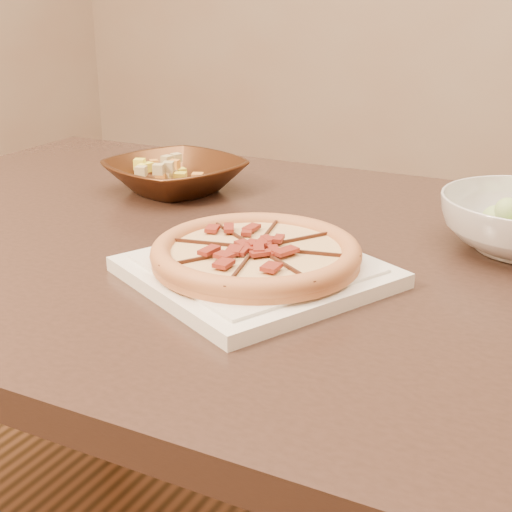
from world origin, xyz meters
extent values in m
cube|color=#33211A|center=(-0.07, 0.06, 0.73)|extent=(1.45, 0.96, 0.04)
cylinder|color=#33211A|center=(-0.70, 0.44, 0.35)|extent=(0.07, 0.07, 0.71)
cube|color=white|center=(0.01, -0.07, 0.76)|extent=(0.36, 0.36, 0.02)
cube|color=white|center=(0.01, -0.07, 0.77)|extent=(0.30, 0.30, 0.00)
cylinder|color=#B26A42|center=(0.01, -0.07, 0.78)|extent=(0.25, 0.25, 0.01)
torus|color=#B26A42|center=(0.01, -0.07, 0.79)|extent=(0.26, 0.26, 0.03)
cylinder|color=beige|center=(0.01, -0.07, 0.79)|extent=(0.21, 0.21, 0.01)
cube|color=black|center=(0.01, -0.07, 0.79)|extent=(0.06, 0.25, 0.01)
cube|color=black|center=(0.01, -0.07, 0.79)|extent=(0.22, 0.13, 0.01)
cube|color=black|center=(0.01, -0.07, 0.79)|extent=(0.25, 0.06, 0.01)
cube|color=black|center=(0.01, -0.07, 0.79)|extent=(0.13, 0.22, 0.01)
cube|color=maroon|center=(0.03, -0.06, 0.79)|extent=(0.03, 0.02, 0.00)
cube|color=maroon|center=(0.04, -0.05, 0.79)|extent=(0.03, 0.02, 0.00)
cube|color=maroon|center=(0.05, -0.02, 0.79)|extent=(0.03, 0.03, 0.00)
cube|color=maroon|center=(0.02, -0.04, 0.79)|extent=(0.02, 0.03, 0.00)
cube|color=maroon|center=(0.02, -0.02, 0.79)|extent=(0.02, 0.03, 0.00)
cube|color=maroon|center=(0.00, 0.01, 0.79)|extent=(0.02, 0.03, 0.00)
cube|color=maroon|center=(0.00, -0.04, 0.79)|extent=(0.02, 0.03, 0.00)
cube|color=maroon|center=(-0.03, -0.02, 0.79)|extent=(0.03, 0.03, 0.00)
cube|color=maroon|center=(-0.06, -0.02, 0.79)|extent=(0.03, 0.03, 0.00)
cube|color=maroon|center=(-0.03, -0.05, 0.79)|extent=(0.03, 0.02, 0.00)
cube|color=maroon|center=(-0.05, -0.06, 0.79)|extent=(0.02, 0.02, 0.00)
cube|color=maroon|center=(-0.01, -0.07, 0.79)|extent=(0.03, 0.02, 0.00)
cube|color=maroon|center=(-0.03, -0.09, 0.79)|extent=(0.03, 0.02, 0.00)
cube|color=maroon|center=(-0.04, -0.12, 0.79)|extent=(0.03, 0.03, 0.00)
cube|color=maroon|center=(-0.01, -0.09, 0.79)|extent=(0.02, 0.03, 0.00)
cube|color=maroon|center=(0.00, -0.12, 0.79)|extent=(0.02, 0.03, 0.00)
cube|color=maroon|center=(0.01, -0.14, 0.79)|extent=(0.02, 0.03, 0.00)
cube|color=maroon|center=(0.02, -0.10, 0.79)|extent=(0.02, 0.03, 0.00)
cube|color=maroon|center=(0.05, -0.11, 0.79)|extent=(0.03, 0.03, 0.00)
cube|color=maroon|center=(0.02, -0.08, 0.79)|extent=(0.03, 0.03, 0.00)
cube|color=maroon|center=(0.05, -0.08, 0.79)|extent=(0.03, 0.02, 0.00)
cube|color=maroon|center=(0.08, -0.07, 0.79)|extent=(0.02, 0.02, 0.00)
imported|color=#57321A|center=(-0.30, 0.21, 0.78)|extent=(0.28, 0.28, 0.05)
cube|color=tan|center=(-0.30, 0.21, 0.82)|extent=(0.03, 0.03, 0.03)
cube|color=orange|center=(-0.29, 0.22, 0.82)|extent=(0.03, 0.03, 0.03)
cube|color=#F7EF3B|center=(-0.28, 0.23, 0.82)|extent=(0.03, 0.03, 0.03)
cube|color=tan|center=(-0.28, 0.25, 0.82)|extent=(0.03, 0.03, 0.03)
cube|color=orange|center=(-0.30, 0.22, 0.82)|extent=(0.03, 0.03, 0.03)
cube|color=#F7EF3B|center=(-0.31, 0.24, 0.82)|extent=(0.03, 0.03, 0.03)
cube|color=tan|center=(-0.32, 0.25, 0.82)|extent=(0.03, 0.03, 0.03)
cube|color=orange|center=(-0.30, 0.22, 0.82)|extent=(0.03, 0.03, 0.03)
cube|color=#F7EF3B|center=(-0.32, 0.22, 0.82)|extent=(0.03, 0.03, 0.03)
cube|color=tan|center=(-0.33, 0.22, 0.82)|extent=(0.03, 0.03, 0.03)
cube|color=orange|center=(-0.35, 0.21, 0.82)|extent=(0.03, 0.03, 0.03)
cube|color=#F7EF3B|center=(-0.31, 0.21, 0.82)|extent=(0.03, 0.03, 0.03)
cube|color=tan|center=(-0.32, 0.20, 0.82)|extent=(0.03, 0.03, 0.03)
cube|color=orange|center=(-0.32, 0.18, 0.82)|extent=(0.03, 0.03, 0.03)
cube|color=#F7EF3B|center=(-0.30, 0.21, 0.82)|extent=(0.03, 0.03, 0.03)
cube|color=tan|center=(-0.30, 0.20, 0.82)|extent=(0.03, 0.03, 0.03)
cube|color=orange|center=(-0.29, 0.19, 0.82)|extent=(0.03, 0.03, 0.03)
cube|color=#F7EF3B|center=(-0.27, 0.19, 0.82)|extent=(0.03, 0.03, 0.03)
cube|color=tan|center=(-0.29, 0.21, 0.82)|extent=(0.03, 0.03, 0.03)
sphere|color=#B0C776|center=(0.25, 0.21, 0.84)|extent=(0.04, 0.04, 0.04)
cube|color=orange|center=(0.25, 0.18, 0.83)|extent=(0.02, 0.02, 0.01)
camera|label=1|loc=(0.39, -0.77, 1.09)|focal=50.00mm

